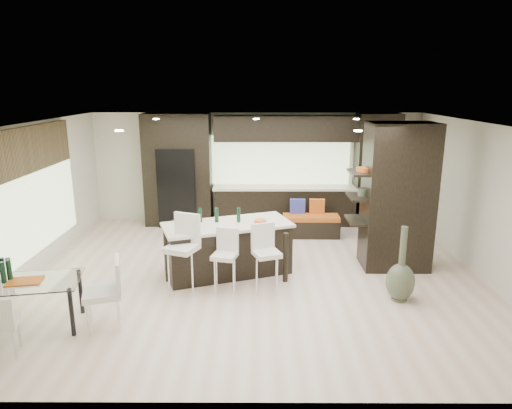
{
  "coord_description": "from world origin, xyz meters",
  "views": [
    {
      "loc": [
        0.04,
        -7.73,
        3.3
      ],
      "look_at": [
        0.0,
        0.6,
        1.15
      ],
      "focal_mm": 32.0,
      "sensor_mm": 36.0,
      "label": 1
    }
  ],
  "objects_px": {
    "dining_table": "(28,305)",
    "chair_end": "(103,297)",
    "bench": "(311,226)",
    "stool_mid": "(225,267)",
    "stool_right": "(267,266)",
    "floor_vase": "(402,264)",
    "kitchen_island": "(228,248)",
    "stool_left": "(182,262)",
    "chair_near": "(0,328)"
  },
  "relations": [
    {
      "from": "dining_table",
      "to": "chair_end",
      "type": "xyz_separation_m",
      "value": [
        1.05,
        -0.0,
        0.12
      ]
    },
    {
      "from": "bench",
      "to": "dining_table",
      "type": "relative_size",
      "value": 0.88
    },
    {
      "from": "stool_mid",
      "to": "dining_table",
      "type": "bearing_deg",
      "value": -141.18
    },
    {
      "from": "stool_right",
      "to": "floor_vase",
      "type": "distance_m",
      "value": 2.14
    },
    {
      "from": "stool_mid",
      "to": "stool_right",
      "type": "height_order",
      "value": "stool_right"
    },
    {
      "from": "kitchen_island",
      "to": "stool_right",
      "type": "bearing_deg",
      "value": -68.4
    },
    {
      "from": "stool_left",
      "to": "chair_end",
      "type": "bearing_deg",
      "value": -106.48
    },
    {
      "from": "kitchen_island",
      "to": "bench",
      "type": "distance_m",
      "value": 2.75
    },
    {
      "from": "stool_right",
      "to": "chair_end",
      "type": "relative_size",
      "value": 0.98
    },
    {
      "from": "stool_left",
      "to": "chair_end",
      "type": "distance_m",
      "value": 1.49
    },
    {
      "from": "chair_near",
      "to": "stool_right",
      "type": "bearing_deg",
      "value": 10.97
    },
    {
      "from": "stool_right",
      "to": "bench",
      "type": "distance_m",
      "value": 3.09
    },
    {
      "from": "chair_near",
      "to": "chair_end",
      "type": "height_order",
      "value": "chair_end"
    },
    {
      "from": "dining_table",
      "to": "stool_mid",
      "type": "bearing_deg",
      "value": 13.92
    },
    {
      "from": "kitchen_island",
      "to": "stool_mid",
      "type": "relative_size",
      "value": 2.65
    },
    {
      "from": "stool_left",
      "to": "chair_near",
      "type": "bearing_deg",
      "value": -114.82
    },
    {
      "from": "kitchen_island",
      "to": "stool_mid",
      "type": "height_order",
      "value": "kitchen_island"
    },
    {
      "from": "stool_right",
      "to": "chair_near",
      "type": "height_order",
      "value": "stool_right"
    },
    {
      "from": "stool_left",
      "to": "bench",
      "type": "distance_m",
      "value": 3.82
    },
    {
      "from": "stool_mid",
      "to": "dining_table",
      "type": "height_order",
      "value": "stool_mid"
    },
    {
      "from": "kitchen_island",
      "to": "dining_table",
      "type": "bearing_deg",
      "value": -163.08
    },
    {
      "from": "kitchen_island",
      "to": "dining_table",
      "type": "height_order",
      "value": "kitchen_island"
    },
    {
      "from": "stool_left",
      "to": "bench",
      "type": "relative_size",
      "value": 0.83
    },
    {
      "from": "kitchen_island",
      "to": "floor_vase",
      "type": "relative_size",
      "value": 1.84
    },
    {
      "from": "kitchen_island",
      "to": "chair_end",
      "type": "bearing_deg",
      "value": -148.84
    },
    {
      "from": "stool_right",
      "to": "floor_vase",
      "type": "xyz_separation_m",
      "value": [
        2.11,
        -0.3,
        0.15
      ]
    },
    {
      "from": "floor_vase",
      "to": "chair_near",
      "type": "height_order",
      "value": "floor_vase"
    },
    {
      "from": "stool_mid",
      "to": "bench",
      "type": "relative_size",
      "value": 0.67
    },
    {
      "from": "stool_left",
      "to": "dining_table",
      "type": "distance_m",
      "value": 2.3
    },
    {
      "from": "stool_mid",
      "to": "dining_table",
      "type": "relative_size",
      "value": 0.59
    },
    {
      "from": "dining_table",
      "to": "stool_left",
      "type": "bearing_deg",
      "value": 20.05
    },
    {
      "from": "floor_vase",
      "to": "stool_mid",
      "type": "bearing_deg",
      "value": 173.54
    },
    {
      "from": "stool_left",
      "to": "kitchen_island",
      "type": "bearing_deg",
      "value": 71.6
    },
    {
      "from": "stool_mid",
      "to": "floor_vase",
      "type": "distance_m",
      "value": 2.83
    },
    {
      "from": "stool_left",
      "to": "chair_end",
      "type": "relative_size",
      "value": 1.13
    },
    {
      "from": "kitchen_island",
      "to": "chair_end",
      "type": "xyz_separation_m",
      "value": [
        -1.61,
        -1.98,
        -0.0
      ]
    },
    {
      "from": "stool_mid",
      "to": "stool_right",
      "type": "xyz_separation_m",
      "value": [
        0.69,
        -0.01,
        0.03
      ]
    },
    {
      "from": "chair_near",
      "to": "bench",
      "type": "bearing_deg",
      "value": 28.87
    },
    {
      "from": "kitchen_island",
      "to": "chair_near",
      "type": "height_order",
      "value": "kitchen_island"
    },
    {
      "from": "bench",
      "to": "floor_vase",
      "type": "relative_size",
      "value": 1.04
    },
    {
      "from": "stool_mid",
      "to": "chair_end",
      "type": "distance_m",
      "value": 2.02
    },
    {
      "from": "stool_right",
      "to": "bench",
      "type": "relative_size",
      "value": 0.72
    },
    {
      "from": "floor_vase",
      "to": "dining_table",
      "type": "bearing_deg",
      "value": -170.71
    },
    {
      "from": "bench",
      "to": "dining_table",
      "type": "bearing_deg",
      "value": -136.05
    },
    {
      "from": "kitchen_island",
      "to": "stool_left",
      "type": "xyz_separation_m",
      "value": [
        -0.69,
        -0.82,
        0.06
      ]
    },
    {
      "from": "stool_mid",
      "to": "stool_right",
      "type": "relative_size",
      "value": 0.93
    },
    {
      "from": "kitchen_island",
      "to": "floor_vase",
      "type": "bearing_deg",
      "value": -40.95
    },
    {
      "from": "stool_mid",
      "to": "bench",
      "type": "distance_m",
      "value": 3.37
    },
    {
      "from": "bench",
      "to": "floor_vase",
      "type": "distance_m",
      "value": 3.39
    },
    {
      "from": "stool_mid",
      "to": "bench",
      "type": "xyz_separation_m",
      "value": [
        1.75,
        2.88,
        -0.18
      ]
    }
  ]
}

